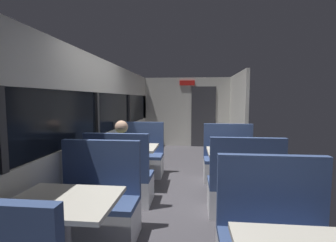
{
  "coord_description": "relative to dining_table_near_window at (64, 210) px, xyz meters",
  "views": [
    {
      "loc": [
        0.19,
        -3.99,
        1.59
      ],
      "look_at": [
        -0.49,
        2.68,
        0.98
      ],
      "focal_mm": 26.0,
      "sensor_mm": 36.0,
      "label": 1
    }
  ],
  "objects": [
    {
      "name": "dining_table_near_window",
      "position": [
        0.0,
        0.0,
        0.0
      ],
      "size": [
        0.9,
        0.7,
        0.74
      ],
      "color": "#9E9EA3",
      "rests_on": "ground_plane"
    },
    {
      "name": "carriage_end_bulkhead",
      "position": [
        0.95,
        6.28,
        0.5
      ],
      "size": [
        2.9,
        0.11,
        2.3
      ],
      "color": "beige",
      "rests_on": "ground_plane"
    },
    {
      "name": "bench_rear_aisle_facing_end",
      "position": [
        1.79,
        1.41,
        -0.31
      ],
      "size": [
        0.95,
        0.5,
        1.1
      ],
      "color": "silver",
      "rests_on": "ground_plane"
    },
    {
      "name": "bench_rear_aisle_facing_entry",
      "position": [
        1.79,
        2.81,
        -0.31
      ],
      "size": [
        0.95,
        0.5,
        1.1
      ],
      "color": "silver",
      "rests_on": "ground_plane"
    },
    {
      "name": "bench_near_window_facing_entry",
      "position": [
        0.0,
        0.7,
        -0.31
      ],
      "size": [
        0.95,
        0.5,
        1.1
      ],
      "color": "silver",
      "rests_on": "ground_plane"
    },
    {
      "name": "bench_mid_window_facing_entry",
      "position": [
        0.0,
        3.01,
        -0.31
      ],
      "size": [
        0.95,
        0.5,
        1.1
      ],
      "color": "silver",
      "rests_on": "ground_plane"
    },
    {
      "name": "carriage_window_panel_left",
      "position": [
        -0.56,
        2.09,
        0.47
      ],
      "size": [
        0.09,
        8.48,
        2.3
      ],
      "color": "beige",
      "rests_on": "ground_plane"
    },
    {
      "name": "coffee_cup_primary",
      "position": [
        2.0,
        2.26,
        0.15
      ],
      "size": [
        0.07,
        0.07,
        0.09
      ],
      "color": "white",
      "rests_on": "dining_table_rear_aisle"
    },
    {
      "name": "seated_passenger",
      "position": [
        0.0,
        1.68,
        -0.1
      ],
      "size": [
        0.47,
        0.55,
        1.26
      ],
      "color": "#26262D",
      "rests_on": "ground_plane"
    },
    {
      "name": "carriage_aisle_panel_right",
      "position": [
        2.34,
        5.09,
        0.51
      ],
      "size": [
        0.08,
        2.4,
        2.3
      ],
      "primitive_type": "cube",
      "color": "beige",
      "rests_on": "ground_plane"
    },
    {
      "name": "ground_plane",
      "position": [
        0.89,
        2.09,
        -0.65
      ],
      "size": [
        3.3,
        9.2,
        0.02
      ],
      "primitive_type": "cube",
      "color": "#423F44"
    },
    {
      "name": "dining_table_rear_aisle",
      "position": [
        1.79,
        2.11,
        0.0
      ],
      "size": [
        0.9,
        0.7,
        0.74
      ],
      "color": "#9E9EA3",
      "rests_on": "ground_plane"
    },
    {
      "name": "bench_mid_window_facing_end",
      "position": [
        0.0,
        1.61,
        -0.31
      ],
      "size": [
        0.95,
        0.5,
        1.1
      ],
      "color": "silver",
      "rests_on": "ground_plane"
    },
    {
      "name": "coffee_cup_secondary",
      "position": [
        -0.14,
        2.48,
        0.15
      ],
      "size": [
        0.07,
        0.07,
        0.09
      ],
      "color": "white",
      "rests_on": "dining_table_mid_window"
    },
    {
      "name": "dining_table_mid_window",
      "position": [
        0.0,
        2.31,
        0.0
      ],
      "size": [
        0.9,
        0.7,
        0.74
      ],
      "color": "#9E9EA3",
      "rests_on": "ground_plane"
    }
  ]
}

